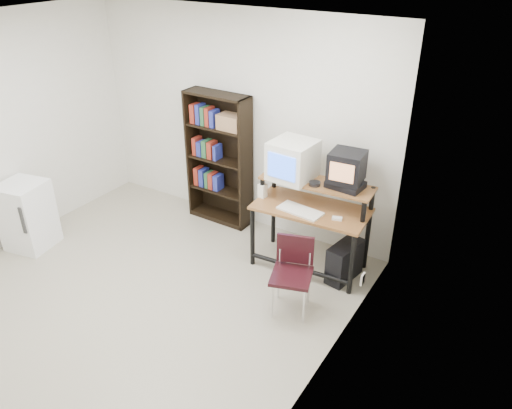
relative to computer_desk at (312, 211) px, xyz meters
The scene contains 18 objects.
floor 2.07m from the computer_desk, 129.91° to the right, with size 4.00×4.00×0.01m, color #B3AC94.
ceiling 2.73m from the computer_desk, 129.91° to the right, with size 4.00×4.00×0.01m, color white.
back_wall 1.48m from the computer_desk, 157.89° to the left, with size 4.00×0.01×2.60m, color silver.
right_wall 1.78m from the computer_desk, 63.28° to the right, with size 0.01×4.00×2.60m, color silver.
computer_desk is the anchor object (origin of this frame).
crt_monitor 0.57m from the computer_desk, 165.59° to the left, with size 0.46×0.47×0.41m.
vcr 0.46m from the computer_desk, 24.28° to the left, with size 0.36×0.26×0.08m, color black.
crt_tv 0.61m from the computer_desk, 27.24° to the left, with size 0.36×0.36×0.31m.
cd_spindle 0.31m from the computer_desk, 59.22° to the left, with size 0.12×0.12×0.05m, color #26262B.
keyboard 0.18m from the computer_desk, 109.93° to the right, with size 0.47×0.21×0.04m, color white.
mousepad 0.34m from the computer_desk, 19.01° to the right, with size 0.22×0.18×0.01m, color black.
mouse 0.35m from the computer_desk, 18.43° to the right, with size 0.10×0.06×0.03m, color white.
desk_speaker 0.58m from the computer_desk, behind, with size 0.08×0.07×0.17m, color white.
pc_tower 0.64m from the computer_desk, ahead, with size 0.20×0.45×0.42m, color black.
school_chair 0.79m from the computer_desk, 76.90° to the right, with size 0.47×0.47×0.75m.
bookshelf 1.50m from the computer_desk, 165.92° to the left, with size 0.83×0.29×1.66m.
mini_fridge 3.28m from the computer_desk, 155.39° to the right, with size 0.56×0.56×0.81m.
wall_outlet 0.90m from the computer_desk, 24.88° to the right, with size 0.02×0.08×0.12m, color beige.
Camera 1 is at (3.17, -2.74, 3.24)m, focal length 35.00 mm.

